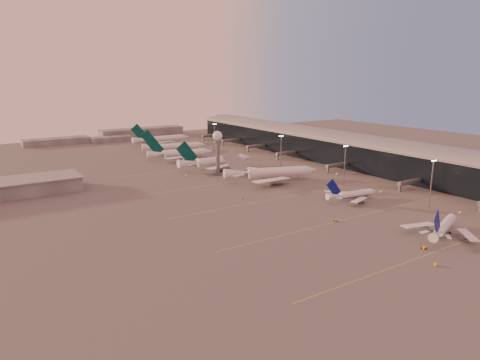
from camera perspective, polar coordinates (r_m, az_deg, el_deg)
ground at (r=191.14m, az=14.10°, el=-6.43°), size 700.00×700.00×0.00m
taxiway_markings at (r=249.21m, az=9.48°, el=-1.47°), size 180.00×185.25×0.02m
terminal at (r=338.26m, az=13.21°, el=4.17°), size 57.00×362.00×23.04m
hangar at (r=268.08m, az=-29.14°, el=-1.02°), size 82.00×27.00×8.50m
radar_tower at (r=281.15m, az=-3.01°, el=4.79°), size 6.40×6.40×31.10m
mast_a at (r=231.89m, az=24.18°, el=-0.15°), size 3.60×0.56×25.00m
mast_b at (r=262.60m, az=13.80°, el=2.18°), size 3.60×0.56×25.00m
mast_c at (r=299.13m, az=5.48°, el=3.89°), size 3.60×0.56×25.00m
mast_d at (r=372.04m, az=-3.41°, el=5.85°), size 3.60×0.56×25.00m
distant_horizon at (r=470.20m, az=-15.89°, el=5.79°), size 165.00×37.50×9.00m
narrowbody_near at (r=197.89m, az=25.56°, el=-5.79°), size 36.09×28.28×14.70m
narrowbody_mid at (r=235.25m, az=14.74°, el=-1.99°), size 33.36×26.47×13.07m
widebody_white at (r=271.05m, az=4.22°, el=0.74°), size 59.57×46.96×21.78m
greentail_a at (r=307.38m, az=-3.21°, el=2.31°), size 59.13×47.71×21.47m
greentail_b at (r=344.51m, az=-7.92°, el=3.38°), size 52.49×41.93×19.36m
greentail_c at (r=377.00m, az=-8.70°, el=4.27°), size 55.42×44.26×20.44m
greentail_d at (r=422.80m, az=-10.38°, el=5.24°), size 58.60×47.31×21.28m
gsv_truck_a at (r=166.51m, az=24.67°, el=-10.00°), size 5.47×2.99×2.09m
gsv_tug_near at (r=179.66m, az=23.33°, el=-8.32°), size 2.55×3.84×1.04m
gsv_catering_a at (r=231.56m, az=27.33°, el=-3.56°), size 4.67×2.53×3.67m
gsv_tug_mid at (r=199.89m, az=12.62°, el=-5.29°), size 3.96×3.83×0.99m
gsv_truck_b at (r=255.63m, az=18.38°, el=-1.36°), size 5.39×2.55×2.09m
gsv_truck_c at (r=230.79m, az=0.22°, el=-2.26°), size 4.36×4.55×1.88m
gsv_catering_b at (r=293.76m, az=12.82°, el=1.10°), size 5.04×2.51×4.08m
gsv_tug_far at (r=275.28m, az=3.31°, el=0.26°), size 4.22×3.86×1.04m
gsv_truck_d at (r=284.55m, az=-7.23°, el=0.73°), size 2.06×5.29×2.13m
gsv_tug_hangar at (r=333.21m, az=-1.04°, el=2.64°), size 3.58×3.03×0.88m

